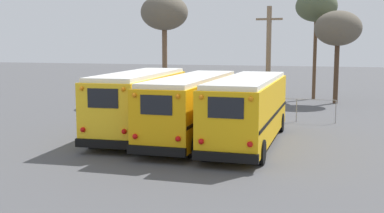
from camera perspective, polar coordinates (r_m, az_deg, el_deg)
ground_plane at (r=24.44m, az=0.27°, el=-3.72°), size 160.00×160.00×0.00m
school_bus_0 at (r=24.93m, az=-6.21°, el=0.59°), size 3.10×9.63×3.28m
school_bus_1 at (r=23.88m, az=0.07°, el=0.18°), size 2.61×10.67×3.14m
school_bus_2 at (r=22.77m, az=6.69°, el=-0.19°), size 2.62×10.19×3.18m
utility_pole at (r=33.44m, az=9.05°, el=5.67°), size 1.80×0.34×7.25m
bare_tree_0 at (r=38.47m, az=-3.29°, el=10.93°), size 3.72×3.72×8.56m
bare_tree_1 at (r=39.73m, az=16.91°, el=8.77°), size 3.65×3.65×7.29m
bare_tree_2 at (r=42.58m, az=14.53°, el=11.32°), size 3.47×3.47×9.16m
fence_line at (r=30.58m, az=3.70°, el=0.37°), size 13.81×0.06×1.42m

